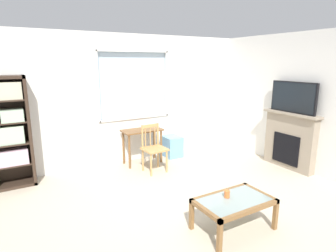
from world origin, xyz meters
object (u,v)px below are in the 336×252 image
Objects in this scene: wooden_chair at (154,148)px; tv at (293,97)px; coffee_table at (234,204)px; fireplace at (290,140)px; sippy_cup at (227,194)px; plastic_drawer_unit at (172,146)px; desk_under_window at (142,136)px.

tv reaches higher than wooden_chair.
tv is at bearing 23.61° from coffee_table.
sippy_cup is at bearing -158.65° from fireplace.
plastic_drawer_unit is 0.40× the size of fireplace.
desk_under_window is 2.75m from coffee_table.
sippy_cup is at bearing -158.51° from tv.
tv reaches higher than desk_under_window.
coffee_table is (-2.41, -1.05, -1.06)m from tv.
wooden_chair reaches higher than plastic_drawer_unit.
coffee_table is (-0.03, -2.22, -0.12)m from wooden_chair.
tv is at bearing 180.00° from fireplace.
wooden_chair is at bearing -90.62° from desk_under_window.
fireplace is at bearing 21.35° from sippy_cup.
sippy_cup is (-0.04, 0.09, 0.11)m from coffee_table.
wooden_chair reaches higher than sippy_cup.
coffee_table is 0.14m from sippy_cup.
desk_under_window is 0.83m from plastic_drawer_unit.
wooden_chair is 2.14m from sippy_cup.
plastic_drawer_unit is 2.83m from sippy_cup.
tv is 0.99× the size of coffee_table.
wooden_chair is 0.79× the size of fireplace.
sippy_cup is at bearing -92.00° from wooden_chair.
wooden_chair is 10.00× the size of sippy_cup.
desk_under_window is 0.53m from wooden_chair.
desk_under_window is at bearing 89.26° from coffee_table.
sippy_cup is at bearing -107.10° from plastic_drawer_unit.
wooden_chair is (-0.01, -0.51, -0.11)m from desk_under_window.
coffee_table is at bearing -156.55° from fireplace.
plastic_drawer_unit is (0.76, 0.56, -0.24)m from wooden_chair.
plastic_drawer_unit is at bearing 133.14° from tv.
plastic_drawer_unit is 2.41m from fireplace.
coffee_table is (-0.04, -2.74, -0.23)m from desk_under_window.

